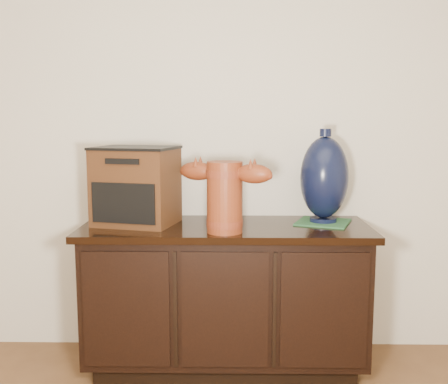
{
  "coord_description": "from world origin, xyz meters",
  "views": [
    {
      "loc": [
        0.03,
        -0.38,
        1.3
      ],
      "look_at": [
        -0.01,
        2.18,
        0.93
      ],
      "focal_mm": 42.0,
      "sensor_mm": 36.0,
      "label": 1
    }
  ],
  "objects_px": {
    "lamp_base": "(324,178)",
    "spray_can": "(225,205)",
    "tv_radio": "(136,186)",
    "terracotta_vessel": "(225,193)",
    "sideboard": "(225,295)"
  },
  "relations": [
    {
      "from": "lamp_base",
      "to": "spray_can",
      "type": "distance_m",
      "value": 0.55
    },
    {
      "from": "tv_radio",
      "to": "lamp_base",
      "type": "relative_size",
      "value": 0.96
    },
    {
      "from": "terracotta_vessel",
      "to": "lamp_base",
      "type": "bearing_deg",
      "value": 49.0
    },
    {
      "from": "terracotta_vessel",
      "to": "spray_can",
      "type": "height_order",
      "value": "terracotta_vessel"
    },
    {
      "from": "sideboard",
      "to": "tv_radio",
      "type": "relative_size",
      "value": 3.18
    },
    {
      "from": "sideboard",
      "to": "tv_radio",
      "type": "bearing_deg",
      "value": 175.81
    },
    {
      "from": "sideboard",
      "to": "spray_can",
      "type": "distance_m",
      "value": 0.48
    },
    {
      "from": "sideboard",
      "to": "spray_can",
      "type": "height_order",
      "value": "spray_can"
    },
    {
      "from": "spray_can",
      "to": "lamp_base",
      "type": "bearing_deg",
      "value": -11.84
    },
    {
      "from": "lamp_base",
      "to": "tv_radio",
      "type": "bearing_deg",
      "value": -177.71
    },
    {
      "from": "sideboard",
      "to": "lamp_base",
      "type": "bearing_deg",
      "value": 8.08
    },
    {
      "from": "sideboard",
      "to": "tv_radio",
      "type": "height_order",
      "value": "tv_radio"
    },
    {
      "from": "sideboard",
      "to": "terracotta_vessel",
      "type": "bearing_deg",
      "value": -90.8
    },
    {
      "from": "lamp_base",
      "to": "spray_can",
      "type": "height_order",
      "value": "lamp_base"
    },
    {
      "from": "tv_radio",
      "to": "lamp_base",
      "type": "height_order",
      "value": "lamp_base"
    }
  ]
}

